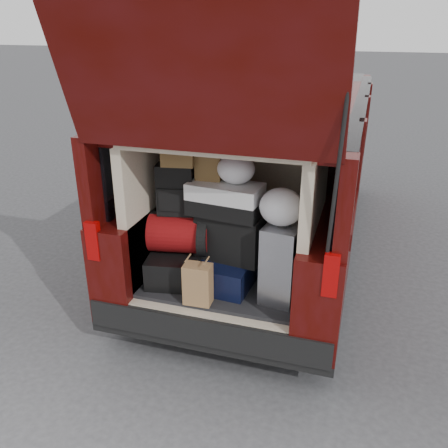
{
  "coord_description": "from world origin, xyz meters",
  "views": [
    {
      "loc": [
        0.98,
        -3.05,
        2.52
      ],
      "look_at": [
        -0.02,
        0.2,
        1.04
      ],
      "focal_mm": 38.0,
      "sensor_mm": 36.0,
      "label": 1
    }
  ],
  "objects": [
    {
      "name": "red_duffel",
      "position": [
        -0.37,
        0.14,
        0.94
      ],
      "size": [
        0.53,
        0.39,
        0.31
      ],
      "primitive_type": "cube",
      "rotation": [
        0.0,
        0.0,
        0.18
      ],
      "color": "maroon",
      "rests_on": "black_hardshell"
    },
    {
      "name": "twotone_duffel",
      "position": [
        0.0,
        0.16,
        1.26
      ],
      "size": [
        0.58,
        0.35,
        0.25
      ],
      "primitive_type": "cube",
      "rotation": [
        0.0,
        0.0,
        -0.12
      ],
      "color": "silver",
      "rests_on": "black_soft_case"
    },
    {
      "name": "load_floor",
      "position": [
        0.0,
        0.28,
        0.28
      ],
      "size": [
        1.24,
        1.05,
        0.55
      ],
      "primitive_type": "cube",
      "color": "black",
      "rests_on": "ground"
    },
    {
      "name": "black_soft_case",
      "position": [
        0.05,
        0.2,
        0.95
      ],
      "size": [
        0.55,
        0.38,
        0.37
      ],
      "primitive_type": "cube",
      "rotation": [
        0.0,
        0.0,
        -0.14
      ],
      "color": "black",
      "rests_on": "navy_hardshell"
    },
    {
      "name": "ground",
      "position": [
        0.0,
        0.0,
        0.0
      ],
      "size": [
        80.0,
        80.0,
        0.0
      ],
      "primitive_type": "plane",
      "color": "#363638",
      "rests_on": "ground"
    },
    {
      "name": "black_hardshell",
      "position": [
        -0.39,
        0.14,
        0.67
      ],
      "size": [
        0.52,
        0.65,
        0.24
      ],
      "primitive_type": "cube",
      "rotation": [
        0.0,
        0.0,
        0.17
      ],
      "color": "black",
      "rests_on": "load_floor"
    },
    {
      "name": "plastic_bag_right",
      "position": [
        0.45,
        0.06,
        1.29
      ],
      "size": [
        0.36,
        0.34,
        0.27
      ],
      "primitive_type": "ellipsoid",
      "rotation": [
        0.0,
        0.0,
        -0.17
      ],
      "color": "white",
      "rests_on": "silver_roller"
    },
    {
      "name": "navy_hardshell",
      "position": [
        0.03,
        0.13,
        0.66
      ],
      "size": [
        0.45,
        0.53,
        0.22
      ],
      "primitive_type": "cube",
      "rotation": [
        0.0,
        0.0,
        -0.08
      ],
      "color": "black",
      "rests_on": "load_floor"
    },
    {
      "name": "grocery_sack_upper",
      "position": [
        -0.15,
        0.25,
        1.49
      ],
      "size": [
        0.21,
        0.17,
        0.2
      ],
      "primitive_type": "cube",
      "rotation": [
        0.0,
        0.0,
        0.05
      ],
      "color": "brown",
      "rests_on": "twotone_duffel"
    },
    {
      "name": "kraft_bag",
      "position": [
        -0.1,
        -0.2,
        0.71
      ],
      "size": [
        0.21,
        0.14,
        0.32
      ],
      "primitive_type": "cube",
      "rotation": [
        0.0,
        0.0,
        0.04
      ],
      "color": "#A27049",
      "rests_on": "load_floor"
    },
    {
      "name": "silver_roller",
      "position": [
        0.48,
        0.09,
        0.85
      ],
      "size": [
        0.3,
        0.43,
        0.61
      ],
      "primitive_type": "cube",
      "rotation": [
        0.0,
        0.0,
        -0.13
      ],
      "color": "silver",
      "rests_on": "load_floor"
    },
    {
      "name": "minivan",
      "position": [
        0.0,
        1.86,
        0.91
      ],
      "size": [
        1.9,
        5.35,
        2.77
      ],
      "color": "black",
      "rests_on": "ground"
    },
    {
      "name": "plastic_bag_center",
      "position": [
        0.08,
        0.19,
        1.5
      ],
      "size": [
        0.31,
        0.29,
        0.23
      ],
      "primitive_type": "ellipsoid",
      "rotation": [
        0.0,
        0.0,
        0.12
      ],
      "color": "white",
      "rests_on": "twotone_duffel"
    },
    {
      "name": "grocery_sack_lower",
      "position": [
        -0.37,
        0.18,
        1.61
      ],
      "size": [
        0.28,
        0.24,
        0.22
      ],
      "primitive_type": "cube",
      "rotation": [
        0.0,
        0.0,
        0.16
      ],
      "color": "brown",
      "rests_on": "backpack"
    },
    {
      "name": "backpack",
      "position": [
        -0.41,
        0.18,
        1.3
      ],
      "size": [
        0.31,
        0.22,
        0.4
      ],
      "primitive_type": "cube",
      "rotation": [
        0.0,
        0.0,
        0.2
      ],
      "color": "black",
      "rests_on": "red_duffel"
    }
  ]
}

